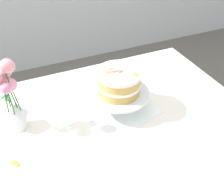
{
  "coord_description": "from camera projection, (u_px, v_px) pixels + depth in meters",
  "views": [
    {
      "loc": [
        -0.3,
        -0.76,
        1.56
      ],
      "look_at": [
        0.04,
        0.02,
        0.86
      ],
      "focal_mm": 39.99,
      "sensor_mm": 36.0,
      "label": 1
    }
  ],
  "objects": [
    {
      "name": "cake_stand",
      "position": [
        119.0,
        94.0,
        1.19
      ],
      "size": [
        0.29,
        0.29,
        0.1
      ],
      "color": "silver",
      "rests_on": "linen_napkin"
    },
    {
      "name": "flower_vase",
      "position": [
        11.0,
        99.0,
        1.03
      ],
      "size": [
        0.11,
        0.12,
        0.36
      ],
      "color": "silver",
      "rests_on": "dining_table"
    },
    {
      "name": "layer_cake",
      "position": [
        119.0,
        82.0,
        1.14
      ],
      "size": [
        0.21,
        0.21,
        0.12
      ],
      "color": "tan",
      "rests_on": "cake_stand"
    },
    {
      "name": "linen_napkin",
      "position": [
        118.0,
        107.0,
        1.24
      ],
      "size": [
        0.38,
        0.38,
        0.0
      ],
      "primitive_type": "cube",
      "rotation": [
        0.0,
        0.0,
        0.23
      ],
      "color": "white",
      "rests_on": "dining_table"
    },
    {
      "name": "loose_petal_0",
      "position": [
        15.0,
        164.0,
        0.98
      ],
      "size": [
        0.04,
        0.05,
        0.0
      ],
      "primitive_type": "ellipsoid",
      "rotation": [
        0.0,
        0.0,
        5.31
      ],
      "color": "orange",
      "rests_on": "dining_table"
    },
    {
      "name": "dining_table",
      "position": [
        109.0,
        140.0,
        1.19
      ],
      "size": [
        1.4,
        1.0,
        0.74
      ],
      "color": "white",
      "rests_on": "ground"
    }
  ]
}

